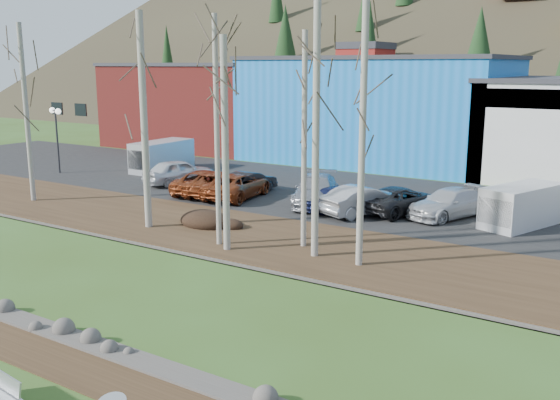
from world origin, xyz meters
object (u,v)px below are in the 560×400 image
Objects in this scene: car_6 at (400,200)px; van_white at (520,206)px; car_7 at (449,203)px; car_5 at (363,200)px; car_1 at (249,182)px; car_2 at (219,183)px; car_8 at (207,182)px; car_9 at (237,186)px; car_0 at (179,172)px; van_grey at (160,156)px; street_lamp at (56,122)px; car_4 at (332,198)px; car_3 at (316,190)px.

van_white reaches higher than car_6.
car_5 is at bearing -131.72° from car_7.
car_6 is (9.48, 0.13, 0.03)m from car_1.
car_8 is at bearing -8.36° from car_2.
car_1 is 1.50m from car_9.
car_0 is 0.94× the size of van_grey.
street_lamp reaches higher than car_0.
car_9 reaches higher than car_4.
car_8 is (3.51, -1.47, -0.08)m from car_0.
van_grey is (-7.93, 4.45, 0.36)m from car_8.
car_9 is (-11.74, -2.04, -0.00)m from car_7.
car_4 is at bearing 39.45° from car_6.
car_4 is 0.77× the size of car_6.
car_4 is at bearing 21.78° from street_lamp.
street_lamp reaches higher than car_1.
van_white reaches higher than car_9.
street_lamp is at bearing 24.23° from car_5.
car_4 is 16.70m from van_grey.
street_lamp reaches higher than car_7.
street_lamp reaches higher than car_4.
car_4 is 0.76× the size of van_grey.
car_1 is 15.30m from van_white.
van_grey is (-19.42, 2.83, 0.39)m from car_6.
car_6 is 0.96× the size of car_8.
car_3 is 7.18m from car_7.
car_3 is at bearing 24.05° from street_lamp.
car_2 is at bearing 56.03° from car_1.
car_8 and car_9 have the same top height.
car_5 is at bearing 172.80° from car_1.
car_6 is at bearing -155.59° from van_white.
car_7 is (17.44, 0.57, -0.08)m from car_0.
car_2 reaches higher than car_1.
car_4 is at bearing -140.08° from car_7.
car_7 is 0.96× the size of car_9.
car_5 is at bearing 172.85° from car_9.
van_grey is at bearing -32.05° from car_9.
car_9 is (-4.63, -1.03, -0.07)m from car_3.
street_lamp is at bearing -153.45° from car_7.
car_3 is at bearing 176.74° from car_1.
car_3 reaches higher than car_8.
car_4 is at bearing 173.52° from car_2.
car_7 is at bearing -161.51° from car_0.
car_8 is (-0.93, 0.00, 0.00)m from car_2.
car_1 is (15.50, 1.42, -2.94)m from street_lamp.
car_6 is 1.02× the size of van_white.
street_lamp is 27.65m from car_7.
car_0 reaches higher than car_5.
car_8 is 1.00× the size of car_9.
car_3 is 1.19× the size of car_5.
car_4 is 9.26m from van_white.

